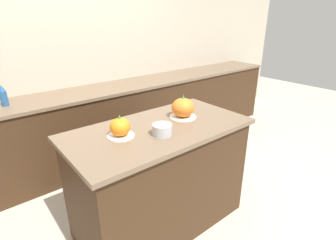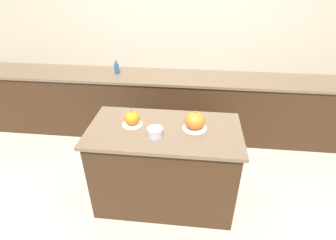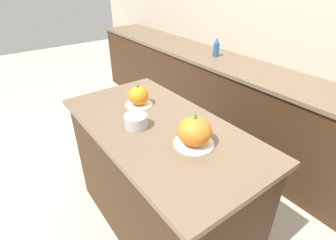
% 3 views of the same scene
% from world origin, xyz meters
% --- Properties ---
extents(ground_plane, '(12.00, 12.00, 0.00)m').
position_xyz_m(ground_plane, '(0.00, 0.00, 0.00)').
color(ground_plane, '#BCB29E').
extents(wall_back, '(8.00, 0.06, 2.50)m').
position_xyz_m(wall_back, '(0.00, 1.66, 1.25)').
color(wall_back, '#B2A893').
rests_on(wall_back, ground_plane).
extents(kitchen_island, '(1.45, 0.75, 0.93)m').
position_xyz_m(kitchen_island, '(0.00, 0.00, 0.47)').
color(kitchen_island, '#382314').
rests_on(kitchen_island, ground_plane).
extents(back_counter, '(6.00, 0.60, 0.93)m').
position_xyz_m(back_counter, '(0.00, 1.33, 0.47)').
color(back_counter, '#382314').
rests_on(back_counter, ground_plane).
extents(pumpkin_cake_left, '(0.20, 0.20, 0.17)m').
position_xyz_m(pumpkin_cake_left, '(-0.32, 0.04, 0.99)').
color(pumpkin_cake_left, silver).
rests_on(pumpkin_cake_left, kitchen_island).
extents(pumpkin_cake_right, '(0.23, 0.23, 0.20)m').
position_xyz_m(pumpkin_cake_right, '(0.28, 0.04, 1.01)').
color(pumpkin_cake_right, silver).
rests_on(pumpkin_cake_right, kitchen_island).
extents(bottle_tall, '(0.07, 0.07, 0.20)m').
position_xyz_m(bottle_tall, '(-0.83, 1.34, 1.02)').
color(bottle_tall, '#235184').
rests_on(bottle_tall, back_counter).
extents(mixing_bowl, '(0.14, 0.14, 0.08)m').
position_xyz_m(mixing_bowl, '(-0.07, -0.12, 0.97)').
color(mixing_bowl, '#ADADB2').
rests_on(mixing_bowl, kitchen_island).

